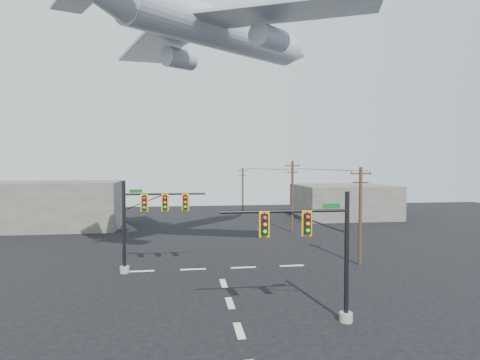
{
  "coord_description": "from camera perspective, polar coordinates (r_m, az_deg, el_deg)",
  "views": [
    {
      "loc": [
        -2.7,
        -19.42,
        8.31
      ],
      "look_at": [
        0.75,
        5.0,
        7.31
      ],
      "focal_mm": 30.0,
      "sensor_mm": 36.0,
      "label": 1
    }
  ],
  "objects": [
    {
      "name": "lane_markings",
      "position": [
        26.25,
        -1.78,
        -16.12
      ],
      "size": [
        14.0,
        21.2,
        0.01
      ],
      "color": "silver",
      "rests_on": "ground"
    },
    {
      "name": "power_lines",
      "position": [
        48.56,
        6.76,
        1.54
      ],
      "size": [
        6.46,
        31.9,
        0.19
      ],
      "color": "black"
    },
    {
      "name": "ground",
      "position": [
        21.29,
        -0.11,
        -20.65
      ],
      "size": [
        120.0,
        120.0,
        0.0
      ],
      "primitive_type": "plane",
      "color": "black",
      "rests_on": "ground"
    },
    {
      "name": "signal_mast_near",
      "position": [
        21.42,
        11.35,
        -10.13
      ],
      "size": [
        6.97,
        0.76,
        6.87
      ],
      "color": "gray",
      "rests_on": "ground"
    },
    {
      "name": "building_left",
      "position": [
        57.35,
        -25.59,
        -3.23
      ],
      "size": [
        18.0,
        10.0,
        6.0
      ],
      "primitive_type": "cube",
      "color": "slate",
      "rests_on": "ground"
    },
    {
      "name": "airliner",
      "position": [
        34.77,
        -2.44,
        20.3
      ],
      "size": [
        23.22,
        22.95,
        7.46
      ],
      "rotation": [
        0.0,
        -0.06,
        0.78
      ],
      "color": "#A9AEB5"
    },
    {
      "name": "signal_mast_far",
      "position": [
        31.5,
        -13.39,
        -5.71
      ],
      "size": [
        6.51,
        0.77,
        7.0
      ],
      "color": "gray",
      "rests_on": "ground"
    },
    {
      "name": "building_right",
      "position": [
        64.61,
        14.5,
        -2.92
      ],
      "size": [
        14.0,
        12.0,
        5.0
      ],
      "primitive_type": "cube",
      "color": "slate",
      "rests_on": "ground"
    },
    {
      "name": "utility_pole_a",
      "position": [
        34.3,
        16.74,
        -4.65
      ],
      "size": [
        1.51,
        0.77,
        8.05
      ],
      "rotation": [
        0.0,
        0.0,
        -0.43
      ],
      "color": "#442C1D",
      "rests_on": "ground"
    },
    {
      "name": "utility_pole_c",
      "position": [
        63.63,
        0.39,
        -1.53
      ],
      "size": [
        1.57,
        0.41,
        7.73
      ],
      "rotation": [
        0.0,
        0.0,
        -0.2
      ],
      "color": "#442C1D",
      "rests_on": "ground"
    },
    {
      "name": "utility_pole_b",
      "position": [
        48.83,
        7.45,
        -2.15
      ],
      "size": [
        1.75,
        0.29,
        8.66
      ],
      "rotation": [
        0.0,
        0.0,
        -0.03
      ],
      "color": "#442C1D",
      "rests_on": "ground"
    }
  ]
}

